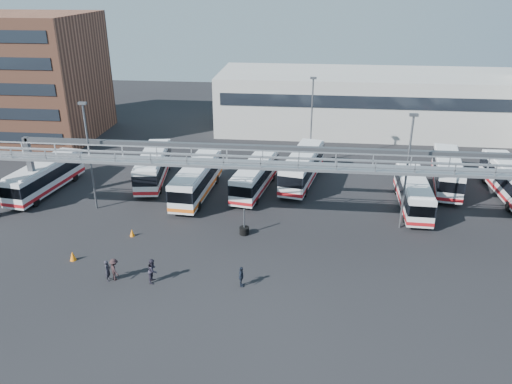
# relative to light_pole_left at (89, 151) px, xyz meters

# --- Properties ---
(ground) EXTENTS (140.00, 140.00, 0.00)m
(ground) POSITION_rel_light_pole_left_xyz_m (16.00, -8.00, -5.73)
(ground) COLOR black
(ground) RESTS_ON ground
(gantry) EXTENTS (51.40, 5.15, 7.10)m
(gantry) POSITION_rel_light_pole_left_xyz_m (16.00, -2.13, -0.22)
(gantry) COLOR #92949A
(gantry) RESTS_ON ground
(apartment_building) EXTENTS (18.00, 15.00, 16.00)m
(apartment_building) POSITION_rel_light_pole_left_xyz_m (-18.00, 22.00, 2.27)
(apartment_building) COLOR brown
(apartment_building) RESTS_ON ground
(warehouse) EXTENTS (42.00, 14.00, 8.00)m
(warehouse) POSITION_rel_light_pole_left_xyz_m (28.00, 30.00, -1.73)
(warehouse) COLOR #9E9E99
(warehouse) RESTS_ON ground
(light_pole_left) EXTENTS (0.70, 0.35, 10.21)m
(light_pole_left) POSITION_rel_light_pole_left_xyz_m (0.00, 0.00, 0.00)
(light_pole_left) COLOR #4C4F54
(light_pole_left) RESTS_ON ground
(light_pole_mid) EXTENTS (0.70, 0.35, 10.21)m
(light_pole_mid) POSITION_rel_light_pole_left_xyz_m (28.00, -1.00, 0.00)
(light_pole_mid) COLOR #4C4F54
(light_pole_mid) RESTS_ON ground
(light_pole_back) EXTENTS (0.70, 0.35, 10.21)m
(light_pole_back) POSITION_rel_light_pole_left_xyz_m (20.00, 14.00, 0.00)
(light_pole_back) COLOR #4C4F54
(light_pole_back) RESTS_ON ground
(bus_0) EXTENTS (3.77, 10.66, 3.17)m
(bus_0) POSITION_rel_light_pole_left_xyz_m (-6.55, 3.19, -3.97)
(bus_0) COLOR silver
(bus_0) RESTS_ON ground
(bus_2) EXTENTS (3.87, 10.82, 3.22)m
(bus_2) POSITION_rel_light_pole_left_xyz_m (3.45, 7.30, -3.95)
(bus_2) COLOR silver
(bus_2) RESTS_ON ground
(bus_3) EXTENTS (3.25, 10.94, 3.28)m
(bus_3) POSITION_rel_light_pole_left_xyz_m (8.88, 3.93, -3.91)
(bus_3) COLOR silver
(bus_3) RESTS_ON ground
(bus_4) EXTENTS (4.09, 10.40, 3.08)m
(bus_4) POSITION_rel_light_pole_left_xyz_m (14.53, 5.73, -4.02)
(bus_4) COLOR silver
(bus_4) RESTS_ON ground
(bus_5) EXTENTS (4.70, 11.34, 3.36)m
(bus_5) POSITION_rel_light_pole_left_xyz_m (19.24, 8.53, -3.87)
(bus_5) COLOR silver
(bus_5) RESTS_ON ground
(bus_7) EXTENTS (2.67, 10.12, 3.05)m
(bus_7) POSITION_rel_light_pole_left_xyz_m (29.72, 3.25, -4.04)
(bus_7) COLOR silver
(bus_7) RESTS_ON ground
(bus_8) EXTENTS (4.22, 10.92, 3.24)m
(bus_8) POSITION_rel_light_pole_left_xyz_m (34.13, 8.89, -3.94)
(bus_8) COLOR silver
(bus_8) RESTS_ON ground
(bus_9) EXTENTS (2.64, 10.94, 3.32)m
(bus_9) POSITION_rel_light_pole_left_xyz_m (39.71, 6.95, -3.89)
(bus_9) COLOR silver
(bus_9) RESTS_ON ground
(pedestrian_a) EXTENTS (0.40, 0.60, 1.62)m
(pedestrian_a) POSITION_rel_light_pole_left_xyz_m (5.73, -11.69, -4.92)
(pedestrian_a) COLOR #222129
(pedestrian_a) RESTS_ON ground
(pedestrian_b) EXTENTS (0.71, 0.91, 1.83)m
(pedestrian_b) POSITION_rel_light_pole_left_xyz_m (9.01, -11.49, -4.81)
(pedestrian_b) COLOR #24212D
(pedestrian_b) RESTS_ON ground
(pedestrian_c) EXTENTS (1.20, 1.23, 1.69)m
(pedestrian_c) POSITION_rel_light_pole_left_xyz_m (6.19, -11.55, -4.88)
(pedestrian_c) COLOR black
(pedestrian_c) RESTS_ON ground
(pedestrian_d) EXTENTS (0.43, 0.93, 1.55)m
(pedestrian_d) POSITION_rel_light_pole_left_xyz_m (15.39, -11.41, -4.95)
(pedestrian_d) COLOR black
(pedestrian_d) RESTS_ON ground
(cone_left) EXTENTS (0.62, 0.62, 0.77)m
(cone_left) POSITION_rel_light_pole_left_xyz_m (1.94, -9.31, -5.34)
(cone_left) COLOR orange
(cone_left) RESTS_ON ground
(cone_right) EXTENTS (0.43, 0.43, 0.65)m
(cone_right) POSITION_rel_light_pole_left_xyz_m (5.20, -5.02, -5.40)
(cone_right) COLOR orange
(cone_right) RESTS_ON ground
(tire_stack) EXTENTS (0.83, 0.83, 2.38)m
(tire_stack) POSITION_rel_light_pole_left_xyz_m (14.61, -3.66, -5.33)
(tire_stack) COLOR black
(tire_stack) RESTS_ON ground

